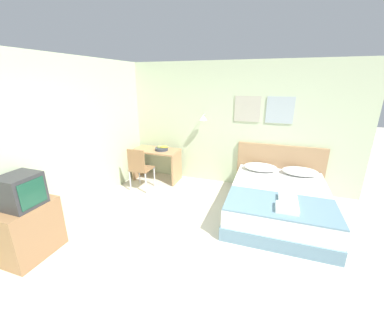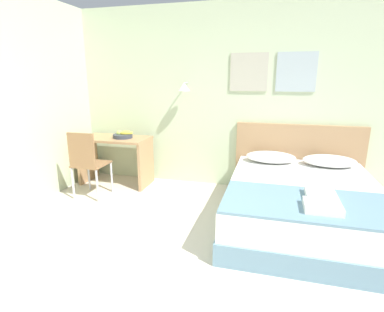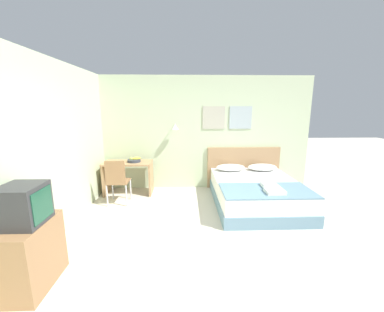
% 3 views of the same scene
% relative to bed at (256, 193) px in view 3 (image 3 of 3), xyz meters
% --- Properties ---
extents(ground_plane, '(24.00, 24.00, 0.00)m').
position_rel_bed_xyz_m(ground_plane, '(-1.09, -1.89, -0.25)').
color(ground_plane, beige).
extents(wall_back, '(5.29, 0.31, 2.65)m').
position_rel_bed_xyz_m(wall_back, '(-1.09, 1.12, 1.08)').
color(wall_back, beige).
rests_on(wall_back, ground_plane).
extents(wall_left, '(0.06, 5.98, 2.65)m').
position_rel_bed_xyz_m(wall_left, '(-3.37, -1.90, 1.08)').
color(wall_left, beige).
rests_on(wall_left, ground_plane).
extents(bed, '(1.63, 2.06, 0.50)m').
position_rel_bed_xyz_m(bed, '(0.00, 0.00, 0.00)').
color(bed, '#66899E').
rests_on(bed, ground_plane).
extents(headboard, '(1.75, 0.06, 0.99)m').
position_rel_bed_xyz_m(headboard, '(0.00, 1.06, 0.25)').
color(headboard, '#A87F56').
rests_on(headboard, ground_plane).
extents(pillow_left, '(0.66, 0.41, 0.14)m').
position_rel_bed_xyz_m(pillow_left, '(-0.37, 0.77, 0.33)').
color(pillow_left, white).
rests_on(pillow_left, bed).
extents(pillow_right, '(0.66, 0.41, 0.14)m').
position_rel_bed_xyz_m(pillow_right, '(0.37, 0.77, 0.33)').
color(pillow_right, white).
rests_on(pillow_right, bed).
extents(throw_blanket, '(1.58, 0.82, 0.02)m').
position_rel_bed_xyz_m(throw_blanket, '(0.00, -0.60, 0.27)').
color(throw_blanket, '#66899E').
rests_on(throw_blanket, bed).
extents(folded_towel_near_foot, '(0.27, 0.30, 0.06)m').
position_rel_bed_xyz_m(folded_towel_near_foot, '(0.10, -0.45, 0.31)').
color(folded_towel_near_foot, white).
rests_on(folded_towel_near_foot, throw_blanket).
extents(folded_towel_mid_bed, '(0.31, 0.27, 0.06)m').
position_rel_bed_xyz_m(folded_towel_mid_bed, '(0.08, -0.74, 0.31)').
color(folded_towel_mid_bed, white).
rests_on(folded_towel_mid_bed, throw_blanket).
extents(desk, '(1.05, 0.56, 0.74)m').
position_rel_bed_xyz_m(desk, '(-2.70, 0.72, 0.26)').
color(desk, '#A87F56').
rests_on(desk, ground_plane).
extents(desk_chair, '(0.42, 0.42, 0.93)m').
position_rel_bed_xyz_m(desk_chair, '(-2.78, 0.08, 0.30)').
color(desk_chair, '#8E6642').
rests_on(desk_chair, ground_plane).
extents(fruit_bowl, '(0.30, 0.29, 0.11)m').
position_rel_bed_xyz_m(fruit_bowl, '(-2.56, 0.72, 0.53)').
color(fruit_bowl, '#333842').
rests_on(fruit_bowl, desk).
extents(tv_stand, '(0.41, 0.70, 0.74)m').
position_rel_bed_xyz_m(tv_stand, '(-3.11, -2.11, 0.12)').
color(tv_stand, '#8E6642').
rests_on(tv_stand, ground_plane).
extents(television, '(0.40, 0.42, 0.42)m').
position_rel_bed_xyz_m(television, '(-3.11, -2.11, 0.71)').
color(television, '#2D2D30').
rests_on(television, tv_stand).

